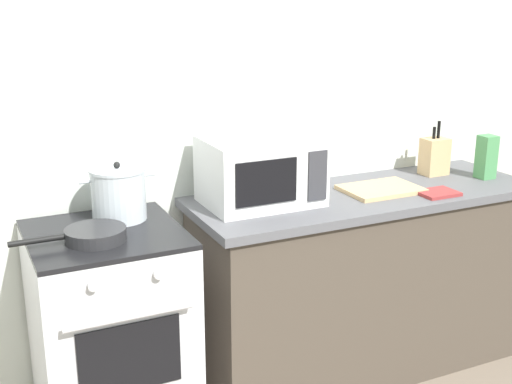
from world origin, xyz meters
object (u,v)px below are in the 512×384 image
at_px(stock_pot, 119,194).
at_px(knife_block, 434,156).
at_px(microwave, 261,171).
at_px(pasta_box, 486,157).
at_px(frying_pan, 94,235).
at_px(oven_mitt, 438,193).
at_px(stove, 112,336).
at_px(cutting_board, 381,189).

xyz_separation_m(stock_pot, knife_block, (1.65, 0.01, -0.01)).
bearing_deg(microwave, pasta_box, -5.09).
relative_size(frying_pan, microwave, 0.87).
relative_size(microwave, oven_mitt, 2.78).
xyz_separation_m(stove, oven_mitt, (1.53, -0.16, 0.47)).
xyz_separation_m(microwave, pasta_box, (1.21, -0.11, -0.04)).
relative_size(stock_pot, pasta_box, 1.43).
xyz_separation_m(frying_pan, pasta_box, (2.00, 0.05, 0.08)).
bearing_deg(oven_mitt, stock_pot, 168.56).
distance_m(stove, microwave, 0.95).
height_order(stove, microwave, microwave).
bearing_deg(pasta_box, oven_mitt, -162.32).
distance_m(stove, knife_block, 1.84).
bearing_deg(frying_pan, microwave, 11.62).
bearing_deg(stock_pot, oven_mitt, -11.44).
bearing_deg(stove, cutting_board, 0.05).
distance_m(pasta_box, oven_mitt, 0.44).
distance_m(stock_pot, microwave, 0.63).
distance_m(cutting_board, pasta_box, 0.62).
bearing_deg(microwave, knife_block, 3.46).
height_order(frying_pan, cutting_board, frying_pan).
bearing_deg(pasta_box, frying_pan, -178.48).
xyz_separation_m(cutting_board, knife_block, (0.43, 0.14, 0.09)).
distance_m(frying_pan, knife_block, 1.82).
relative_size(frying_pan, cutting_board, 1.20).
bearing_deg(frying_pan, stove, 53.98).
bearing_deg(knife_block, oven_mitt, -126.30).
relative_size(stock_pot, knife_block, 1.13).
bearing_deg(frying_pan, pasta_box, 1.52).
relative_size(stove, knife_block, 3.30).
xyz_separation_m(pasta_box, oven_mitt, (-0.41, -0.13, -0.10)).
xyz_separation_m(frying_pan, oven_mitt, (1.59, -0.08, -0.02)).
distance_m(stove, cutting_board, 1.40).
bearing_deg(stove, pasta_box, -0.85).
height_order(knife_block, oven_mitt, knife_block).
bearing_deg(stove, stock_pot, 53.80).
xyz_separation_m(stove, stock_pot, (0.10, 0.13, 0.57)).
xyz_separation_m(stove, pasta_box, (1.94, -0.03, 0.57)).
distance_m(microwave, oven_mitt, 0.85).
bearing_deg(knife_block, frying_pan, -172.97).
bearing_deg(knife_block, microwave, -176.54).
distance_m(microwave, pasta_box, 1.22).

